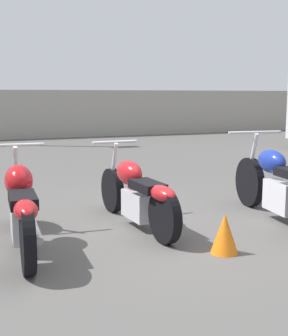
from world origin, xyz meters
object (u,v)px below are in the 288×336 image
motorcycle_slot_1 (21,207)px  traffic_cone_far (225,233)px  motorcycle_slot_2 (137,194)px  motorcycle_slot_3 (280,185)px

motorcycle_slot_1 → traffic_cone_far: (1.76, -0.87, -0.22)m
motorcycle_slot_2 → motorcycle_slot_1: bearing=-170.8°
motorcycle_slot_2 → motorcycle_slot_3: bearing=-16.5°
motorcycle_slot_1 → motorcycle_slot_3: size_ratio=0.99×
motorcycle_slot_2 → traffic_cone_far: size_ratio=5.17×
motorcycle_slot_1 → motorcycle_slot_2: 1.35m
traffic_cone_far → motorcycle_slot_1: bearing=153.8°
motorcycle_slot_3 → motorcycle_slot_1: bearing=-174.4°
motorcycle_slot_2 → traffic_cone_far: (0.44, -1.16, -0.19)m
traffic_cone_far → motorcycle_slot_2: bearing=110.8°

